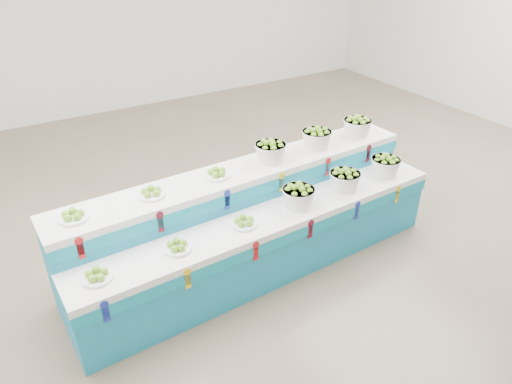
{
  "coord_description": "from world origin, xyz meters",
  "views": [
    {
      "loc": [
        -2.96,
        -3.96,
        3.24
      ],
      "look_at": [
        -0.86,
        -0.46,
        0.87
      ],
      "focal_mm": 33.13,
      "sensor_mm": 36.0,
      "label": 1
    }
  ],
  "objects_px": {
    "display_stand": "(256,222)",
    "basket_upper_right": "(357,126)",
    "plate_upper_mid": "(151,192)",
    "basket_lower_left": "(298,196)"
  },
  "relations": [
    {
      "from": "basket_lower_left",
      "to": "basket_upper_right",
      "type": "bearing_deg",
      "value": 24.32
    },
    {
      "from": "basket_lower_left",
      "to": "basket_upper_right",
      "type": "relative_size",
      "value": 1.0
    },
    {
      "from": "plate_upper_mid",
      "to": "basket_lower_left",
      "type": "bearing_deg",
      "value": -18.02
    },
    {
      "from": "basket_upper_right",
      "to": "plate_upper_mid",
      "type": "bearing_deg",
      "value": -177.59
    },
    {
      "from": "plate_upper_mid",
      "to": "basket_upper_right",
      "type": "distance_m",
      "value": 2.57
    },
    {
      "from": "display_stand",
      "to": "basket_lower_left",
      "type": "xyz_separation_m",
      "value": [
        0.36,
        -0.23,
        0.33
      ]
    },
    {
      "from": "display_stand",
      "to": "basket_lower_left",
      "type": "height_order",
      "value": "display_stand"
    },
    {
      "from": "display_stand",
      "to": "basket_upper_right",
      "type": "xyz_separation_m",
      "value": [
        1.57,
        0.32,
        0.63
      ]
    },
    {
      "from": "display_stand",
      "to": "basket_upper_right",
      "type": "bearing_deg",
      "value": 8.93
    },
    {
      "from": "basket_lower_left",
      "to": "basket_upper_right",
      "type": "height_order",
      "value": "basket_upper_right"
    }
  ]
}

